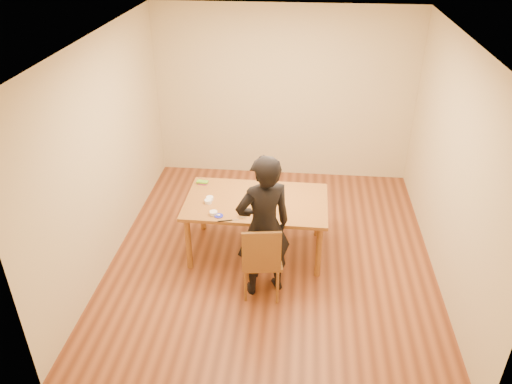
# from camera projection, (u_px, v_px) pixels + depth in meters

# --- Properties ---
(room_shell) EXTENTS (4.00, 4.50, 2.70)m
(room_shell) POSITION_uv_depth(u_px,v_px,m) (276.00, 146.00, 6.04)
(room_shell) COLOR #602F18
(room_shell) RESTS_ON ground
(dining_table) EXTENTS (1.74, 1.04, 0.04)m
(dining_table) POSITION_uv_depth(u_px,v_px,m) (256.00, 202.00, 6.11)
(dining_table) COLOR brown
(dining_table) RESTS_ON floor
(dining_chair) EXTENTS (0.47, 0.47, 0.04)m
(dining_chair) POSITION_uv_depth(u_px,v_px,m) (263.00, 260.00, 5.57)
(dining_chair) COLOR brown
(dining_chair) RESTS_ON floor
(cake_plate) EXTENTS (0.28, 0.28, 0.02)m
(cake_plate) POSITION_uv_depth(u_px,v_px,m) (265.00, 198.00, 6.12)
(cake_plate) COLOR red
(cake_plate) RESTS_ON dining_table
(cake) EXTENTS (0.23, 0.23, 0.07)m
(cake) POSITION_uv_depth(u_px,v_px,m) (265.00, 195.00, 6.09)
(cake) COLOR white
(cake) RESTS_ON cake_plate
(frosting_dome) EXTENTS (0.23, 0.23, 0.03)m
(frosting_dome) POSITION_uv_depth(u_px,v_px,m) (265.00, 192.00, 6.07)
(frosting_dome) COLOR white
(frosting_dome) RESTS_ON cake
(frosting_tub) EXTENTS (0.09, 0.09, 0.08)m
(frosting_tub) POSITION_uv_depth(u_px,v_px,m) (243.00, 213.00, 5.78)
(frosting_tub) COLOR white
(frosting_tub) RESTS_ON dining_table
(frosting_lid) EXTENTS (0.11, 0.11, 0.01)m
(frosting_lid) POSITION_uv_depth(u_px,v_px,m) (219.00, 216.00, 5.79)
(frosting_lid) COLOR #1C1EB7
(frosting_lid) RESTS_ON dining_table
(frosting_dollop) EXTENTS (0.04, 0.04, 0.02)m
(frosting_dollop) POSITION_uv_depth(u_px,v_px,m) (219.00, 215.00, 5.78)
(frosting_dollop) COLOR white
(frosting_dollop) RESTS_ON frosting_lid
(ramekin_green) EXTENTS (0.09, 0.09, 0.04)m
(ramekin_green) POSITION_uv_depth(u_px,v_px,m) (214.00, 213.00, 5.81)
(ramekin_green) COLOR white
(ramekin_green) RESTS_ON dining_table
(ramekin_yellow) EXTENTS (0.09, 0.09, 0.04)m
(ramekin_yellow) POSITION_uv_depth(u_px,v_px,m) (210.00, 198.00, 6.10)
(ramekin_yellow) COLOR white
(ramekin_yellow) RESTS_ON dining_table
(ramekin_multi) EXTENTS (0.09, 0.09, 0.04)m
(ramekin_multi) POSITION_uv_depth(u_px,v_px,m) (208.00, 201.00, 6.04)
(ramekin_multi) COLOR white
(ramekin_multi) RESTS_ON dining_table
(candy_box_pink) EXTENTS (0.12, 0.08, 0.02)m
(candy_box_pink) POSITION_uv_depth(u_px,v_px,m) (203.00, 183.00, 6.45)
(candy_box_pink) COLOR #F138B6
(candy_box_pink) RESTS_ON dining_table
(candy_box_green) EXTENTS (0.15, 0.09, 0.02)m
(candy_box_green) POSITION_uv_depth(u_px,v_px,m) (202.00, 182.00, 6.45)
(candy_box_green) COLOR #1B9428
(candy_box_green) RESTS_ON candy_box_pink
(spatula) EXTENTS (0.17, 0.06, 0.01)m
(spatula) POSITION_uv_depth(u_px,v_px,m) (225.00, 221.00, 5.70)
(spatula) COLOR black
(spatula) RESTS_ON dining_table
(person) EXTENTS (0.74, 0.64, 1.72)m
(person) POSITION_uv_depth(u_px,v_px,m) (264.00, 227.00, 5.40)
(person) COLOR black
(person) RESTS_ON floor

